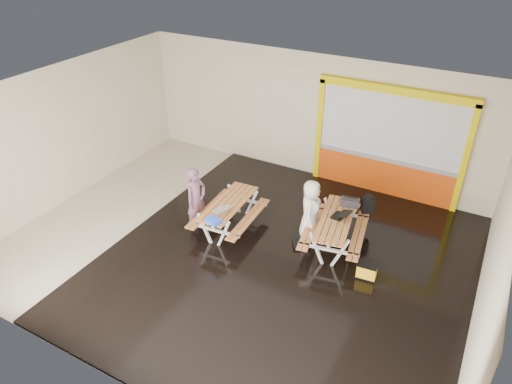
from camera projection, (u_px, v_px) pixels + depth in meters
The scene contains 14 objects.
room at pixel (235, 181), 9.83m from camera, with size 10.02×8.02×3.52m.
deck at pixel (286, 263), 10.21m from camera, with size 7.50×7.98×0.05m, color black.
kiosk at pixel (388, 145), 12.03m from camera, with size 3.88×0.16×3.00m.
picnic_table_left at pixel (229, 209), 11.04m from camera, with size 1.38×1.95×0.75m.
picnic_table_right at pixel (335, 225), 10.46m from camera, with size 1.61×2.12×0.77m.
person_left at pixel (196, 199), 11.00m from camera, with size 0.59×0.39×1.61m, color #774F66.
person_right at pixel (311, 210), 10.59m from camera, with size 0.71×0.47×1.46m, color white.
laptop_left at pixel (222, 209), 10.61m from camera, with size 0.44×0.41×0.16m.
laptop_right at pixel (341, 215), 10.38m from camera, with size 0.44×0.40×0.17m.
blue_pouch at pixel (213, 221), 10.24m from camera, with size 0.32×0.23×0.09m, color blue.
toolbox at pixel (350, 202), 10.76m from camera, with size 0.44×0.27×0.24m.
backpack at pixel (368, 204), 10.99m from camera, with size 0.34×0.30×0.48m.
dark_case at pixel (302, 241), 10.73m from camera, with size 0.39×0.29×0.14m, color black.
fluke_bag at pixel (367, 271), 9.70m from camera, with size 0.43×0.30×0.36m.
Camera 1 is at (4.47, -7.26, 6.66)m, focal length 32.93 mm.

